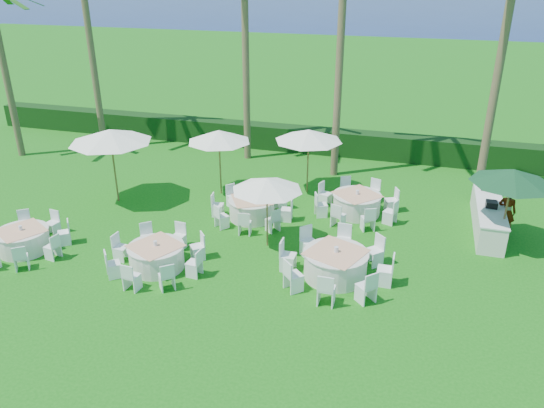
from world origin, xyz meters
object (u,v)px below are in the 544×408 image
Objects in this scene: banquet_table_a at (23,240)px; umbrella_a at (110,136)px; banquet_table_c at (335,264)px; buffet_table at (488,214)px; banquet_table_e at (252,208)px; umbrella_c at (219,136)px; umbrella_b at (267,184)px; staff_person at (507,212)px; banquet_table_b at (157,256)px; banquet_table_f at (357,203)px; umbrella_green at (513,176)px; umbrella_d at (309,135)px.

banquet_table_a is 5.08m from umbrella_a.
buffet_table reaches higher than banquet_table_c.
umbrella_a reaches higher than banquet_table_e.
umbrella_c is at bearing 138.43° from banquet_table_c.
umbrella_b reaches higher than staff_person.
umbrella_a reaches higher than staff_person.
banquet_table_a is 16.01m from buffet_table.
banquet_table_b reaches higher than banquet_table_e.
umbrella_c is (-5.64, 0.38, 2.04)m from banquet_table_f.
staff_person is at bearing -2.71° from umbrella_c.
banquet_table_a is 0.97× the size of banquet_table_e.
umbrella_a reaches higher than umbrella_b.
staff_person is (0.20, 1.02, -1.67)m from umbrella_green.
umbrella_a reaches higher than banquet_table_a.
banquet_table_e is at bearing -158.05° from banquet_table_f.
umbrella_b is (6.81, -1.85, -0.47)m from umbrella_a.
umbrella_c is 10.75m from umbrella_green.
banquet_table_c is 4.87m from banquet_table_e.
banquet_table_b reaches higher than banquet_table_a.
umbrella_a is 1.17× the size of umbrella_c.
umbrella_c reaches higher than banquet_table_c.
umbrella_c is at bearing 26.99° from umbrella_a.
umbrella_b is (2.89, 2.33, 1.83)m from banquet_table_b.
staff_person is at bearing 41.11° from banquet_table_c.
banquet_table_a is at bearing -176.81° from banquet_table_b.
umbrella_green is (15.14, 4.79, 2.12)m from banquet_table_a.
banquet_table_a is at bearing -100.40° from umbrella_a.
banquet_table_c is 1.09× the size of banquet_table_f.
umbrella_green reaches higher than staff_person.
buffet_table is (6.92, -1.36, -1.90)m from umbrella_d.
banquet_table_e is 1.13× the size of umbrella_c.
banquet_table_b is 1.12× the size of umbrella_d.
staff_person is at bearing 20.75° from banquet_table_a.
umbrella_a is at bearing -173.20° from buffet_table.
banquet_table_b is 8.13m from umbrella_d.
umbrella_b is 0.91× the size of umbrella_c.
umbrella_d is at bearing 110.34° from banquet_table_c.
banquet_table_e is at bearing 0.10° from umbrella_a.
staff_person is at bearing -29.04° from buffet_table.
banquet_table_c is at bearing -69.66° from umbrella_d.
umbrella_c reaches higher than banquet_table_a.
umbrella_green is at bearing -12.95° from banquet_table_f.
umbrella_c is at bearing -161.15° from umbrella_d.
umbrella_d is (7.87, 7.48, 2.06)m from banquet_table_a.
umbrella_a reaches higher than umbrella_green.
umbrella_green is (10.64, -1.53, 0.04)m from umbrella_c.
umbrella_a reaches higher than buffet_table.
umbrella_a is (-9.32, -1.49, 2.28)m from banquet_table_f.
umbrella_b is 8.47m from staff_person.
umbrella_b is at bearing -163.73° from umbrella_green.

